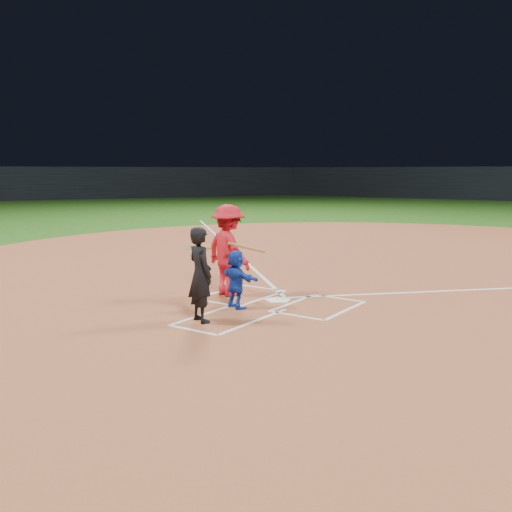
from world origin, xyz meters
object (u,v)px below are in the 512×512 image
Objects in this scene: home_plate at (278,300)px; umpire at (200,275)px; on_deck_circle at (208,247)px; batter_at_plate at (228,250)px; catcher at (236,279)px.

umpire reaches higher than home_plate.
umpire is (6.40, -8.10, 0.87)m from on_deck_circle.
batter_at_plate reaches higher than home_plate.
on_deck_circle is 10.36m from umpire.
umpire is at bearing -66.06° from batter_at_plate.
batter_at_plate is at bearing -26.46° from catcher.
umpire is 0.87× the size of batter_at_plate.
batter_at_plate is at bearing -42.53° from umpire.
home_plate is at bearing -41.24° from on_deck_circle.
umpire is at bearing 83.15° from home_plate.
catcher is 0.59× the size of batter_at_plate.
home_plate is 0.30× the size of batter_at_plate.
on_deck_circle is at bearing 132.29° from batter_at_plate.
home_plate is 1.24m from catcher.
home_plate is at bearing -73.31° from umpire.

